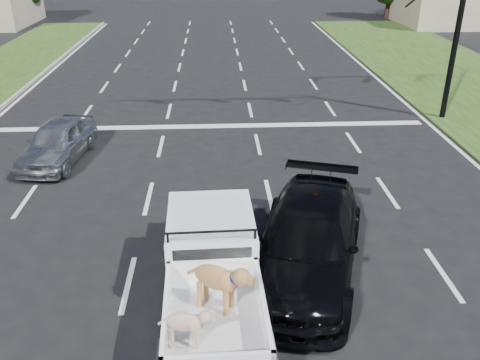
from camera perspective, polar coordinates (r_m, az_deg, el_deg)
name	(u,v)px	position (r m, az deg, el deg)	size (l,w,h in m)	color
ground	(209,282)	(11.36, -3.54, -11.32)	(160.00, 160.00, 0.00)	black
road_markings	(209,161)	(17.05, -3.46, 2.14)	(17.75, 60.00, 0.01)	silver
building_right	(476,2)	(48.51, 24.98, 17.66)	(12.00, 7.00, 3.60)	#BFAA92
pickup_truck	(212,276)	(10.01, -3.12, -10.73)	(2.06, 5.17, 1.92)	black
silver_sedan	(58,142)	(17.88, -19.79, 4.09)	(1.60, 3.98, 1.36)	#A6A9AD
black_coupe	(308,241)	(11.35, 7.61, -6.75)	(2.19, 5.40, 1.57)	black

